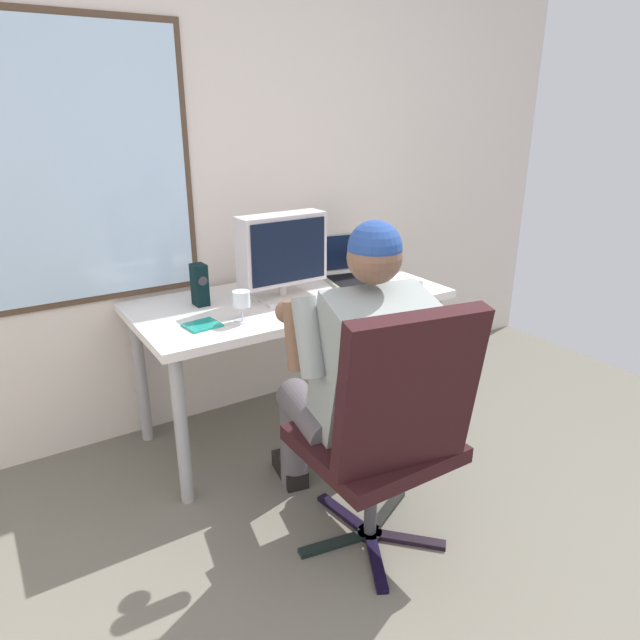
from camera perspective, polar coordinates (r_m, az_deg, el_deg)
The scene contains 9 objects.
wall_rear at distance 3.01m, azimuth -10.30°, elevation 14.22°, with size 4.66×0.08×2.59m.
desk at distance 2.86m, azimuth -2.91°, elevation 0.81°, with size 1.54×0.73×0.73m.
office_chair at distance 2.03m, azimuth 7.02°, elevation -10.43°, with size 0.58×0.64×1.04m.
person_seated at distance 2.19m, azimuth 3.69°, elevation -5.28°, with size 0.58×0.81×1.27m.
crt_monitor at distance 2.74m, azimuth -3.81°, elevation 6.86°, with size 0.43×0.21×0.41m.
laptop at distance 3.12m, azimuth 3.17°, elevation 5.33°, with size 0.37×0.39×0.25m.
wine_glass at distance 2.48m, azimuth -7.88°, elevation 1.91°, with size 0.08×0.08×0.14m.
desk_speaker at distance 2.73m, azimuth -11.96°, elevation 3.47°, with size 0.07×0.09×0.20m.
cd_case at distance 2.49m, azimuth -11.70°, elevation -0.51°, with size 0.16×0.14×0.01m.
Camera 1 is at (-1.17, -0.67, 1.61)m, focal length 31.95 mm.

